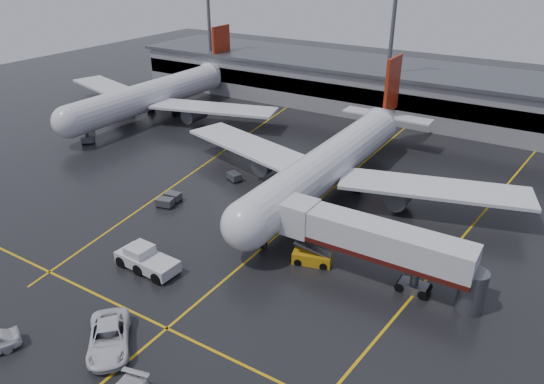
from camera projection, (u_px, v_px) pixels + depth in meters
The scene contains 19 objects.
ground at pixel (295, 220), 59.48m from camera, with size 220.00×220.00×0.00m, color black.
apron_line_centre at pixel (295, 220), 59.48m from camera, with size 0.25×90.00×0.02m, color gold.
apron_line_stop at pixel (167, 328), 42.70m from camera, with size 60.00×0.25×0.02m, color gold.
apron_line_left at pixel (213, 158), 76.59m from camera, with size 0.25×70.00×0.02m, color gold.
apron_line_right at pixel (473, 224), 58.56m from camera, with size 0.25×70.00×0.02m, color gold.
terminal at pixel (423, 93), 94.13m from camera, with size 122.00×19.00×8.60m.
light_mast_left at pixel (209, 22), 106.50m from camera, with size 3.00×1.20×25.45m.
light_mast_mid at pixel (392, 39), 87.52m from camera, with size 3.00×1.20×25.45m.
main_airliner at pixel (333, 160), 65.03m from camera, with size 48.80×45.60×14.10m.
second_airliner at pixel (157, 94), 94.11m from camera, with size 48.80×45.60×14.10m.
jet_bridge at pixel (375, 243), 47.54m from camera, with size 19.90×3.40×6.05m.
pushback_tractor at pixel (146, 260), 50.25m from camera, with size 6.81×3.13×2.39m.
belt_loader at pixel (312, 258), 51.21m from camera, with size 4.21×2.72×2.47m.
service_van_a at pixel (109, 338), 40.36m from camera, with size 3.10×6.73×1.87m, color white.
baggage_cart_a at pixel (165, 202), 62.26m from camera, with size 2.27×1.78×1.12m.
baggage_cart_b at pixel (173, 196), 63.70m from camera, with size 2.10×1.45×1.12m.
baggage_cart_c at pixel (234, 176), 69.18m from camera, with size 2.35×1.98×1.12m.
baggage_cart_d at pixel (88, 126), 88.44m from camera, with size 2.28×1.80×1.12m.
baggage_cart_e at pixel (88, 140), 82.16m from camera, with size 2.35×2.31×1.12m.
Camera 1 is at (25.12, -45.58, 29.12)m, focal length 33.47 mm.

